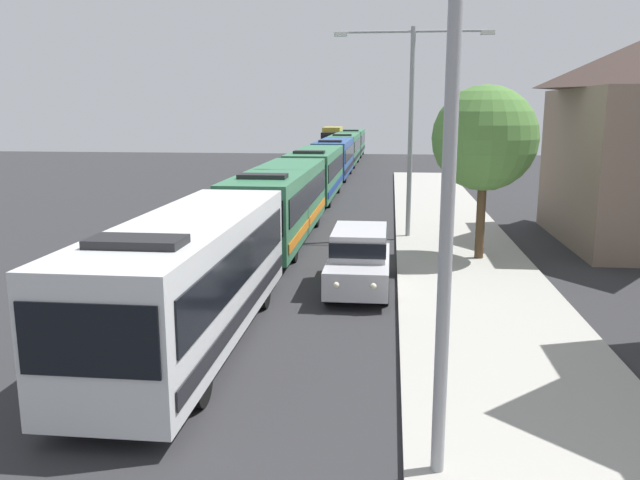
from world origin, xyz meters
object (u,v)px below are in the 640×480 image
(bus_fourth_in_line, at_px, (334,157))
(white_suv, at_px, (359,257))
(streetlamp_near, at_px, (450,152))
(bus_lead, at_px, (192,275))
(bus_rear, at_px, (345,148))
(bus_middle, at_px, (316,172))
(bus_tail_end, at_px, (353,142))
(roadside_tree, at_px, (485,139))
(streetlamp_mid, at_px, (411,110))
(bus_second_in_line, at_px, (280,201))
(box_truck_oncoming, at_px, (332,138))

(bus_fourth_in_line, distance_m, white_suv, 33.09)
(streetlamp_near, bearing_deg, bus_lead, 136.11)
(bus_rear, relative_size, streetlamp_near, 1.57)
(bus_middle, relative_size, bus_tail_end, 1.02)
(bus_fourth_in_line, bearing_deg, roadside_tree, -74.65)
(bus_tail_end, distance_m, roadside_tree, 54.33)
(bus_lead, distance_m, streetlamp_near, 8.16)
(bus_lead, bearing_deg, bus_middle, 90.00)
(bus_middle, relative_size, bus_fourth_in_line, 0.97)
(bus_fourth_in_line, height_order, white_suv, bus_fourth_in_line)
(streetlamp_near, xyz_separation_m, roadside_tree, (2.50, 14.45, -0.45))
(bus_middle, height_order, roadside_tree, roadside_tree)
(white_suv, bearing_deg, streetlamp_mid, 78.12)
(bus_middle, height_order, white_suv, bus_middle)
(streetlamp_mid, bearing_deg, bus_fourth_in_line, 102.28)
(bus_second_in_line, bearing_deg, box_truck_oncoming, 93.16)
(bus_fourth_in_line, distance_m, roadside_tree, 29.95)
(bus_middle, relative_size, box_truck_oncoming, 1.60)
(bus_middle, relative_size, white_suv, 2.26)
(bus_rear, height_order, box_truck_oncoming, bus_rear)
(bus_fourth_in_line, bearing_deg, bus_middle, -90.00)
(bus_rear, bearing_deg, bus_lead, -90.00)
(box_truck_oncoming, bearing_deg, bus_tail_end, -70.24)
(bus_tail_end, bearing_deg, white_suv, -86.34)
(bus_second_in_line, xyz_separation_m, box_truck_oncoming, (-3.30, 59.86, 0.01))
(streetlamp_mid, bearing_deg, streetlamp_near, -90.00)
(bus_second_in_line, relative_size, bus_tail_end, 1.14)
(white_suv, xyz_separation_m, roadside_tree, (4.20, 4.12, 3.45))
(bus_rear, height_order, white_suv, bus_rear)
(bus_rear, height_order, bus_tail_end, same)
(bus_second_in_line, bearing_deg, bus_fourth_in_line, 90.00)
(bus_middle, xyz_separation_m, box_truck_oncoming, (-3.30, 46.90, 0.01))
(bus_rear, distance_m, white_suv, 45.23)
(box_truck_oncoming, distance_m, streetlamp_near, 77.88)
(bus_lead, height_order, roadside_tree, roadside_tree)
(bus_second_in_line, distance_m, bus_fourth_in_line, 25.74)
(box_truck_oncoming, height_order, streetlamp_mid, streetlamp_mid)
(streetlamp_mid, bearing_deg, bus_rear, 98.30)
(bus_fourth_in_line, xyz_separation_m, bus_rear, (0.00, 12.20, 0.00))
(streetlamp_near, xyz_separation_m, streetlamp_mid, (0.00, 18.41, 0.52))
(box_truck_oncoming, bearing_deg, bus_lead, -87.38)
(bus_second_in_line, distance_m, bus_rear, 37.94)
(bus_tail_end, bearing_deg, bus_lead, -90.00)
(streetlamp_near, bearing_deg, bus_rear, 95.56)
(bus_lead, xyz_separation_m, box_truck_oncoming, (-3.30, 72.13, 0.01))
(bus_lead, distance_m, bus_rear, 50.21)
(white_suv, height_order, streetlamp_mid, streetlamp_mid)
(streetlamp_near, distance_m, roadside_tree, 14.67)
(white_suv, bearing_deg, bus_middle, 100.42)
(bus_fourth_in_line, bearing_deg, box_truck_oncoming, 95.53)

